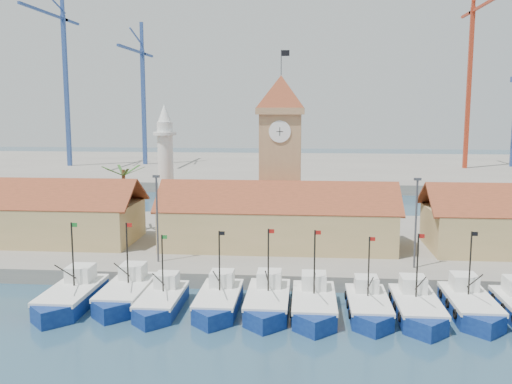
# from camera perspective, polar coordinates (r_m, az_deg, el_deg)

# --- Properties ---
(ground) EXTENTS (400.00, 400.00, 0.00)m
(ground) POSITION_cam_1_polar(r_m,az_deg,el_deg) (47.60, 0.96, -12.87)
(ground) COLOR #1D384E
(ground) RESTS_ON ground
(quay) EXTENTS (140.00, 32.00, 1.50)m
(quay) POSITION_cam_1_polar(r_m,az_deg,el_deg) (70.29, 2.35, -5.19)
(quay) COLOR gray
(quay) RESTS_ON ground
(terminal) EXTENTS (240.00, 80.00, 2.00)m
(terminal) POSITION_cam_1_polar(r_m,az_deg,el_deg) (155.13, 3.83, 2.38)
(terminal) COLOR gray
(terminal) RESTS_ON ground
(boat_0) EXTENTS (3.76, 10.30, 7.80)m
(boat_0) POSITION_cam_1_polar(r_m,az_deg,el_deg) (53.14, -18.07, -10.08)
(boat_0) COLOR navy
(boat_0) RESTS_ON ground
(boat_1) EXTENTS (3.65, 10.00, 7.57)m
(boat_1) POSITION_cam_1_polar(r_m,az_deg,el_deg) (52.80, -12.93, -10.01)
(boat_1) COLOR navy
(boat_1) RESTS_ON ground
(boat_2) EXTENTS (3.31, 9.06, 6.86)m
(boat_2) POSITION_cam_1_polar(r_m,az_deg,el_deg) (50.48, -9.48, -10.87)
(boat_2) COLOR navy
(boat_2) RESTS_ON ground
(boat_3) EXTENTS (3.47, 9.52, 7.20)m
(boat_3) POSITION_cam_1_polar(r_m,az_deg,el_deg) (49.94, -3.80, -10.94)
(boat_3) COLOR navy
(boat_3) RESTS_ON ground
(boat_4) EXTENTS (3.60, 9.88, 7.47)m
(boat_4) POSITION_cam_1_polar(r_m,az_deg,el_deg) (49.49, 1.15, -11.07)
(boat_4) COLOR navy
(boat_4) RESTS_ON ground
(boat_5) EXTENTS (3.63, 9.95, 7.53)m
(boat_5) POSITION_cam_1_polar(r_m,az_deg,el_deg) (49.02, 5.82, -11.31)
(boat_5) COLOR navy
(boat_5) RESTS_ON ground
(boat_6) EXTENTS (3.37, 9.24, 6.99)m
(boat_6) POSITION_cam_1_polar(r_m,az_deg,el_deg) (49.49, 11.20, -11.30)
(boat_6) COLOR navy
(boat_6) RESTS_ON ground
(boat_7) EXTENTS (3.57, 9.77, 7.39)m
(boat_7) POSITION_cam_1_polar(r_m,az_deg,el_deg) (49.87, 15.86, -11.26)
(boat_7) COLOR navy
(boat_7) RESTS_ON ground
(boat_8) EXTENTS (3.59, 9.85, 7.45)m
(boat_8) POSITION_cam_1_polar(r_m,az_deg,el_deg) (51.82, 20.69, -10.73)
(boat_8) COLOR navy
(boat_8) RESTS_ON ground
(hall_left) EXTENTS (31.20, 10.13, 7.61)m
(hall_left) POSITION_cam_1_polar(r_m,az_deg,el_deg) (74.40, -23.27, -2.57)
(hall_left) COLOR tan
(hall_left) RESTS_ON quay
(hall_center) EXTENTS (27.04, 10.13, 7.61)m
(hall_center) POSITION_cam_1_polar(r_m,az_deg,el_deg) (65.68, 2.20, -3.26)
(hall_center) COLOR tan
(hall_center) RESTS_ON quay
(clock_tower) EXTENTS (5.80, 5.80, 22.70)m
(clock_tower) POSITION_cam_1_polar(r_m,az_deg,el_deg) (70.51, 2.48, 4.09)
(clock_tower) COLOR tan
(clock_tower) RESTS_ON quay
(minaret) EXTENTS (3.00, 3.00, 16.30)m
(minaret) POSITION_cam_1_polar(r_m,az_deg,el_deg) (74.86, -9.02, 2.53)
(minaret) COLOR silver
(minaret) RESTS_ON quay
(palm_tree) EXTENTS (5.60, 5.03, 8.39)m
(palm_tree) POSITION_cam_1_polar(r_m,az_deg,el_deg) (74.76, -13.05, -0.29)
(palm_tree) COLOR brown
(palm_tree) RESTS_ON quay
(lamp_posts) EXTENTS (80.70, 0.25, 9.03)m
(lamp_posts) POSITION_cam_1_polar(r_m,az_deg,el_deg) (57.33, 2.32, -2.45)
(lamp_posts) COLOR #3F3F44
(lamp_posts) RESTS_ON quay
(crane_blue_far) EXTENTS (1.00, 32.86, 45.92)m
(crane_blue_far) POSITION_cam_1_polar(r_m,az_deg,el_deg) (158.18, -18.73, 11.69)
(crane_blue_far) COLOR #2C4788
(crane_blue_far) RESTS_ON terminal
(crane_blue_near) EXTENTS (1.00, 29.87, 37.71)m
(crane_blue_near) POSITION_cam_1_polar(r_m,az_deg,el_deg) (157.43, -11.34, 10.24)
(crane_blue_near) COLOR #2C4788
(crane_blue_near) RESTS_ON terminal
(crane_red_right) EXTENTS (1.00, 33.03, 46.87)m
(crane_red_right) POSITION_cam_1_polar(r_m,az_deg,el_deg) (153.75, 20.76, 11.90)
(crane_red_right) COLOR #AC331A
(crane_red_right) RESTS_ON terminal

